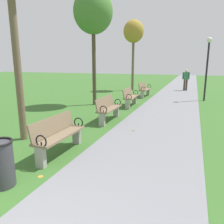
# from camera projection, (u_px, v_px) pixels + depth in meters

# --- Properties ---
(paved_walkway) EXTENTS (2.73, 44.00, 0.02)m
(paved_walkway) POSITION_uv_depth(u_px,v_px,m) (180.00, 89.00, 18.24)
(paved_walkway) COLOR slate
(paved_walkway) RESTS_ON ground
(park_bench_2) EXTENTS (0.49, 1.60, 0.90)m
(park_bench_2) POSITION_uv_depth(u_px,v_px,m) (58.00, 134.00, 5.17)
(park_bench_2) COLOR #7A664C
(park_bench_2) RESTS_ON ground
(park_bench_3) EXTENTS (0.48, 1.60, 0.90)m
(park_bench_3) POSITION_uv_depth(u_px,v_px,m) (108.00, 108.00, 8.14)
(park_bench_3) COLOR #7A664C
(park_bench_3) RESTS_ON ground
(park_bench_4) EXTENTS (0.53, 1.62, 0.90)m
(park_bench_4) POSITION_uv_depth(u_px,v_px,m) (130.00, 97.00, 10.89)
(park_bench_4) COLOR #7A664C
(park_bench_4) RESTS_ON ground
(park_bench_5) EXTENTS (0.55, 1.62, 0.90)m
(park_bench_5) POSITION_uv_depth(u_px,v_px,m) (145.00, 89.00, 13.99)
(park_bench_5) COLOR #7A664C
(park_bench_5) RESTS_ON ground
(tree_2) EXTENTS (1.89, 1.89, 5.56)m
(tree_2) POSITION_uv_depth(u_px,v_px,m) (93.00, 13.00, 10.48)
(tree_2) COLOR #4C3D2D
(tree_2) RESTS_ON ground
(tree_3) EXTENTS (1.52, 1.52, 5.27)m
(tree_3) POSITION_uv_depth(u_px,v_px,m) (134.00, 32.00, 16.47)
(tree_3) COLOR brown
(tree_3) RESTS_ON ground
(pedestrian_walking) EXTENTS (0.53, 0.25, 1.62)m
(pedestrian_walking) POSITION_uv_depth(u_px,v_px,m) (186.00, 79.00, 16.88)
(pedestrian_walking) COLOR #3D3328
(pedestrian_walking) RESTS_ON paved_walkway
(trash_bin) EXTENTS (0.48, 0.48, 0.84)m
(trash_bin) POSITION_uv_depth(u_px,v_px,m) (1.00, 163.00, 3.81)
(trash_bin) COLOR #38383D
(trash_bin) RESTS_ON ground
(lamp_post) EXTENTS (0.28, 0.28, 3.48)m
(lamp_post) POSITION_uv_depth(u_px,v_px,m) (208.00, 59.00, 12.09)
(lamp_post) COLOR black
(lamp_post) RESTS_ON ground
(scattered_leaves) EXTENTS (4.93, 16.08, 0.02)m
(scattered_leaves) POSITION_uv_depth(u_px,v_px,m) (102.00, 138.00, 6.33)
(scattered_leaves) COLOR #BC842D
(scattered_leaves) RESTS_ON ground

